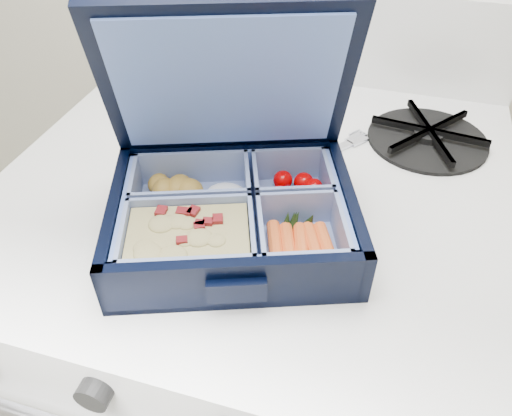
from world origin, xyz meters
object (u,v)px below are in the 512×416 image
(burner_grate, at_px, (429,134))
(stove, at_px, (261,368))
(bento_box, at_px, (233,217))
(fork, at_px, (313,160))

(burner_grate, bearing_deg, stove, -148.67)
(stove, xyz_separation_m, burner_grate, (0.20, 0.12, 0.50))
(bento_box, distance_m, burner_grate, 0.33)
(stove, bearing_deg, burner_grate, 31.33)
(stove, relative_size, burner_grate, 5.89)
(burner_grate, height_order, fork, burner_grate)
(burner_grate, xyz_separation_m, fork, (-0.14, -0.09, -0.01))
(fork, bearing_deg, bento_box, -71.56)
(fork, bearing_deg, stove, -115.84)
(bento_box, bearing_deg, burner_grate, 32.25)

